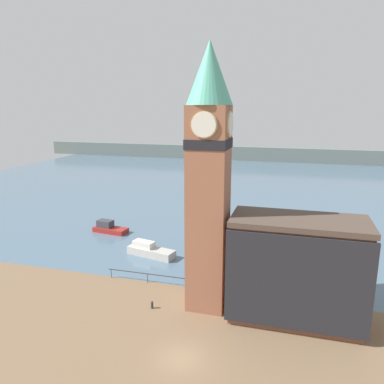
% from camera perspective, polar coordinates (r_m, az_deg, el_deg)
% --- Properties ---
extents(ground_plane, '(160.00, 160.00, 0.00)m').
position_cam_1_polar(ground_plane, '(32.55, -1.60, -24.03)').
color(ground_plane, brown).
extents(water, '(160.00, 120.00, 0.00)m').
position_cam_1_polar(water, '(98.80, 10.81, 1.36)').
color(water, slate).
rests_on(water, ground_plane).
extents(far_shoreline, '(180.00, 3.00, 5.00)m').
position_cam_1_polar(far_shoreline, '(137.81, 12.34, 5.61)').
color(far_shoreline, slate).
rests_on(far_shoreline, water).
extents(pier_railing, '(9.67, 0.08, 1.09)m').
position_cam_1_polar(pier_railing, '(43.60, -6.82, -12.41)').
color(pier_railing, '#333338').
rests_on(pier_railing, ground_plane).
extents(clock_tower, '(4.20, 4.20, 25.21)m').
position_cam_1_polar(clock_tower, '(34.83, 2.55, 2.73)').
color(clock_tower, '#935B42').
rests_on(clock_tower, ground_plane).
extents(pier_building, '(12.20, 5.91, 9.83)m').
position_cam_1_polar(pier_building, '(36.23, 15.64, -11.37)').
color(pier_building, brown).
rests_on(pier_building, ground_plane).
extents(boat_near, '(6.87, 3.37, 1.86)m').
position_cam_1_polar(boat_near, '(50.90, -6.44, -8.85)').
color(boat_near, '#B7B2A8').
rests_on(boat_near, water).
extents(boat_far, '(5.71, 2.87, 1.84)m').
position_cam_1_polar(boat_far, '(61.03, -12.53, -5.37)').
color(boat_far, maroon).
rests_on(boat_far, water).
extents(mooring_bollard_near, '(0.26, 0.26, 0.76)m').
position_cam_1_polar(mooring_bollard_near, '(38.84, -6.11, -16.67)').
color(mooring_bollard_near, '#2D2D33').
rests_on(mooring_bollard_near, ground_plane).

